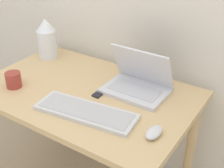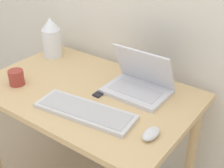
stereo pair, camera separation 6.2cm
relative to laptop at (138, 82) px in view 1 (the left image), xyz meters
name	(u,v)px [view 1 (the left image)]	position (x,y,z in m)	size (l,w,h in m)	color
desk	(86,107)	(-0.22, -0.15, -0.15)	(1.09, 0.69, 0.72)	tan
laptop	(138,82)	(0.00, 0.00, 0.00)	(0.31, 0.22, 0.22)	silver
keyboard	(86,112)	(-0.09, -0.30, -0.04)	(0.48, 0.21, 0.02)	silver
mouse	(154,132)	(0.23, -0.27, -0.03)	(0.06, 0.10, 0.03)	silver
vase	(47,39)	(-0.65, 0.05, 0.07)	(0.11, 0.11, 0.24)	white
mp3_player	(98,94)	(-0.14, -0.14, -0.04)	(0.04, 0.06, 0.01)	black
mug	(13,80)	(-0.55, -0.31, -0.01)	(0.08, 0.08, 0.08)	#9E382D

